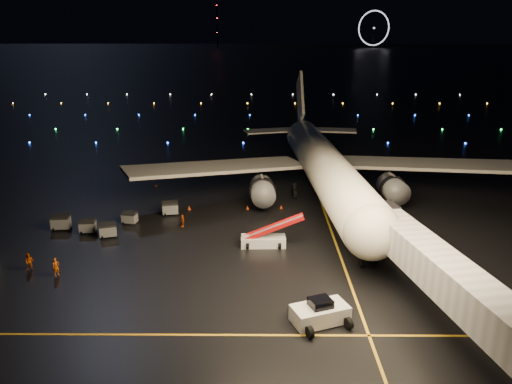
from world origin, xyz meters
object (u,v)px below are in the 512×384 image
at_px(baggage_cart_0, 170,208).
at_px(baggage_cart_2, 108,230).
at_px(baggage_cart_3, 88,226).
at_px(pushback_tug, 320,311).
at_px(crew_b, 29,262).
at_px(crew_c, 183,220).
at_px(baggage_cart_1, 130,218).
at_px(airliner, 322,140).
at_px(baggage_cart_4, 61,222).
at_px(belt_loader, 263,231).
at_px(crew_a, 56,267).

height_order(baggage_cart_0, baggage_cart_2, baggage_cart_0).
xyz_separation_m(baggage_cart_0, baggage_cart_3, (-8.91, -6.35, -0.08)).
xyz_separation_m(pushback_tug, crew_b, (-28.48, 9.53, -0.19)).
bearing_deg(crew_c, pushback_tug, 11.41).
bearing_deg(baggage_cart_1, crew_b, -106.56).
bearing_deg(airliner, baggage_cart_4, -159.85).
bearing_deg(baggage_cart_0, crew_b, -137.28).
relative_size(crew_b, baggage_cart_3, 0.98).
distance_m(baggage_cart_3, baggage_cart_4, 3.76).
bearing_deg(baggage_cart_1, pushback_tug, -34.68).
bearing_deg(baggage_cart_1, baggage_cart_0, 47.68).
distance_m(airliner, crew_c, 24.28).
bearing_deg(airliner, pushback_tug, -100.08).
height_order(airliner, baggage_cart_2, airliner).
distance_m(belt_loader, baggage_cart_0, 16.00).
relative_size(baggage_cart_1, baggage_cart_2, 0.90).
bearing_deg(crew_a, pushback_tug, -70.31).
bearing_deg(baggage_cart_1, baggage_cart_4, -153.99).
xyz_separation_m(airliner, crew_c, (-18.66, -13.73, -7.28)).
distance_m(crew_a, crew_b, 3.45).
xyz_separation_m(baggage_cart_0, baggage_cart_2, (-6.08, -7.66, -0.03)).
relative_size(crew_a, baggage_cart_0, 0.93).
bearing_deg(pushback_tug, crew_b, 140.27).
distance_m(belt_loader, baggage_cart_4, 25.32).
height_order(crew_a, baggage_cart_0, crew_a).
bearing_deg(crew_b, baggage_cart_2, 48.99).
xyz_separation_m(crew_c, baggage_cart_3, (-11.21, -1.95, -0.05)).
bearing_deg(belt_loader, baggage_cart_2, 170.99).
bearing_deg(pushback_tug, baggage_cart_0, 101.95).
xyz_separation_m(crew_b, crew_c, (13.87, 11.94, -0.08)).
distance_m(airliner, baggage_cart_1, 29.44).
relative_size(crew_c, baggage_cart_0, 0.82).
bearing_deg(baggage_cart_0, crew_a, -127.38).
relative_size(baggage_cart_1, baggage_cart_3, 0.95).
distance_m(belt_loader, crew_a, 21.99).
bearing_deg(airliner, belt_loader, -117.43).
relative_size(belt_loader, baggage_cart_1, 4.18).
relative_size(belt_loader, crew_a, 3.87).
bearing_deg(baggage_cart_3, baggage_cart_2, -29.49).
bearing_deg(belt_loader, baggage_cart_1, 156.73).
xyz_separation_m(baggage_cart_1, baggage_cart_4, (-7.95, -2.03, 0.16)).
distance_m(baggage_cart_2, baggage_cart_4, 6.85).
xyz_separation_m(crew_a, baggage_cart_4, (-4.17, 12.24, -0.04)).
height_order(crew_a, crew_c, crew_a).
relative_size(crew_b, baggage_cart_0, 0.90).
xyz_separation_m(airliner, crew_a, (-29.31, -26.93, -7.17)).
bearing_deg(pushback_tug, baggage_cart_3, 121.69).
distance_m(pushback_tug, belt_loader, 16.38).
bearing_deg(airliner, crew_b, -145.25).
relative_size(pushback_tug, baggage_cart_2, 2.36).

